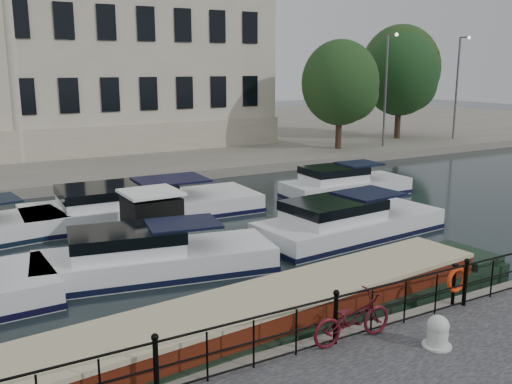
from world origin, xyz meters
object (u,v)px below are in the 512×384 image
harbour_hut (152,223)px  narrowboat (260,330)px  mooring_bollard (438,332)px  bicycle (352,318)px  life_ring_post (456,280)px

harbour_hut → narrowboat: bearing=-93.3°
harbour_hut → mooring_bollard: bearing=-78.9°
bicycle → mooring_bollard: (1.40, -1.10, -0.20)m
mooring_bollard → life_ring_post: bearing=32.6°
mooring_bollard → narrowboat: 3.94m
life_ring_post → narrowboat: size_ratio=0.06×
narrowboat → harbour_hut: bearing=82.7°
mooring_bollard → harbour_hut: (-2.36, 10.94, 0.07)m
mooring_bollard → life_ring_post: size_ratio=0.65×
life_ring_post → harbour_hut: 10.60m
mooring_bollard → harbour_hut: bearing=102.2°
bicycle → mooring_bollard: bicycle is taller
bicycle → narrowboat: (-1.26, 1.75, -0.71)m
bicycle → life_ring_post: (3.39, 0.17, 0.14)m
mooring_bollard → narrowboat: (-2.67, 2.85, -0.51)m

